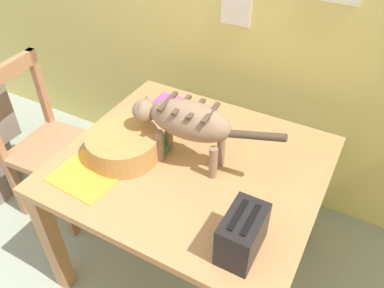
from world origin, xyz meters
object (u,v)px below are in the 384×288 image
Objects in this scene: wooden_chair_far at (48,145)px; dining_table at (192,176)px; saucer_bowl at (148,145)px; book_stack at (169,105)px; toaster at (242,234)px; wicker_basket at (123,145)px; cat at (186,121)px; magazine at (86,175)px; coffee_mug at (147,135)px.

dining_table is at bearing 86.74° from wooden_chair_far.
book_stack is (-0.08, 0.33, 0.00)m from saucer_bowl.
wooden_chair_far is at bearing 179.26° from saucer_bowl.
dining_table is at bearing 138.84° from toaster.
cat is at bearing 22.12° from wicker_basket.
wooden_chair_far reaches higher than wicker_basket.
magazine is 0.61m from book_stack.
cat is at bearing 3.21° from saucer_bowl.
coffee_mug is 0.38× the size of wicker_basket.
coffee_mug is (0.00, 0.00, 0.06)m from saucer_bowl.
coffee_mug is at bearing 68.60° from magazine.
dining_table is at bearing -45.33° from book_stack.
cat reaches higher than wicker_basket.
toaster is at bearing -132.15° from cat.
saucer_bowl is at bearing 180.00° from coffee_mug.
wicker_basket reaches higher than magazine.
toaster is at bearing 1.36° from magazine.
magazine is 0.72m from toaster.
saucer_bowl is 1.64× the size of coffee_mug.
wooden_chair_far reaches higher than dining_table.
wooden_chair_far is (-0.92, -0.00, -0.49)m from cat.
dining_table is at bearing 43.56° from magazine.
coffee_mug reaches higher than book_stack.
wicker_basket is (-0.06, -0.09, 0.04)m from saucer_bowl.
book_stack is at bearing 136.86° from toaster.
cat reaches higher than saucer_bowl.
book_stack is (-0.28, 0.31, -0.19)m from cat.
book_stack is at bearing 112.85° from wooden_chair_far.
coffee_mug is at bearing 85.66° from wooden_chair_far.
saucer_bowl is at bearing -75.47° from book_stack.
toaster is (0.67, -0.63, 0.07)m from book_stack.
wooden_chair_far reaches higher than magazine.
magazine is (-0.13, -0.28, -0.02)m from saucer_bowl.
coffee_mug is (-0.19, -0.01, -0.14)m from cat.
coffee_mug is 0.80m from wooden_chair_far.
cat is 0.48m from magazine.
coffee_mug reaches higher than dining_table.
cat is at bearing 3.27° from coffee_mug.
coffee_mug is at bearing -176.13° from dining_table.
wicker_basket is at bearing -123.04° from saucer_bowl.
saucer_bowl is 0.67m from toaster.
magazine is 0.84× the size of wicker_basket.
wooden_chair_far is at bearing 179.26° from coffee_mug.
cat is at bearing -171.57° from dining_table.
dining_table is at bearing 3.81° from saucer_bowl.
wooden_chair_far is at bearing 157.61° from magazine.
wicker_basket is (-0.28, -0.11, 0.15)m from dining_table.
magazine is at bearing -114.84° from coffee_mug.
cat is 2.08× the size of wicker_basket.
wicker_basket is (0.02, -0.42, 0.04)m from book_stack.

